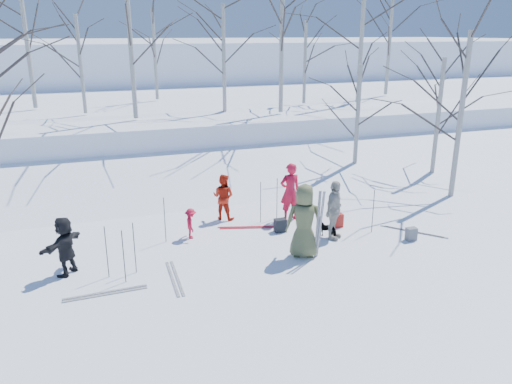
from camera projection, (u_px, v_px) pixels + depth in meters
name	position (u px, v px, depth m)	size (l,w,h in m)	color
ground	(274.00, 253.00, 13.64)	(120.00, 120.00, 0.00)	white
snow_ramp	(210.00, 180.00, 19.88)	(70.00, 9.50, 1.40)	white
snow_plateau	(167.00, 119.00, 28.60)	(70.00, 18.00, 2.20)	white
far_hill	(129.00, 73.00, 47.16)	(90.00, 30.00, 6.00)	white
skier_olive_center	(304.00, 221.00, 13.17)	(0.98, 0.64, 2.01)	#4E5432
skier_red_north	(290.00, 191.00, 15.85)	(0.68, 0.44, 1.86)	red
skier_redor_behind	(223.00, 197.00, 15.92)	(0.72, 0.56, 1.49)	red
skier_red_seated	(191.00, 223.00, 14.51)	(0.58, 0.34, 0.90)	red
skier_cream_east	(334.00, 210.00, 14.34)	(1.02, 0.43, 1.75)	beige
skier_grey_west	(65.00, 246.00, 12.25)	(1.40, 0.45, 1.51)	black
dog	(327.00, 228.00, 14.69)	(0.27, 0.60, 0.51)	black
upright_ski_left	(318.00, 225.00, 13.07)	(0.07, 0.02, 1.90)	silver
upright_ski_right	(320.00, 225.00, 13.07)	(0.07, 0.02, 1.90)	silver
ski_pair_a	(413.00, 232.00, 15.06)	(1.38, 1.58, 0.02)	silver
ski_pair_b	(175.00, 278.00, 12.23)	(0.25, 1.90, 0.02)	silver
ski_pair_c	(106.00, 293.00, 11.52)	(1.90, 0.25, 0.02)	silver
ski_pair_d	(249.00, 227.00, 15.40)	(1.88, 0.72, 0.02)	#A41722
ski_pole_a	(373.00, 211.00, 14.86)	(0.02, 0.02, 1.34)	black
ski_pole_b	(134.00, 248.00, 12.34)	(0.02, 0.02, 1.34)	black
ski_pole_c	(165.00, 220.00, 14.17)	(0.02, 0.02, 1.34)	black
ski_pole_d	(277.00, 198.00, 16.01)	(0.02, 0.02, 1.34)	black
ski_pole_e	(124.00, 257.00, 11.86)	(0.02, 0.02, 1.34)	black
ski_pole_f	(107.00, 252.00, 12.11)	(0.02, 0.02, 1.34)	black
ski_pole_g	(261.00, 202.00, 15.63)	(0.02, 0.02, 1.34)	black
backpack_red	(337.00, 220.00, 15.41)	(0.32, 0.22, 0.42)	#AC211A
backpack_grey	(411.00, 234.00, 14.43)	(0.30, 0.20, 0.38)	slate
backpack_dark	(280.00, 225.00, 15.05)	(0.34, 0.24, 0.40)	black
birch_plateau_a	(130.00, 42.00, 20.65)	(5.04, 5.04, 6.34)	silver
birch_plateau_c	(390.00, 39.00, 28.88)	(5.01, 5.01, 6.31)	silver
birch_plateau_e	(81.00, 65.00, 22.26)	(3.63, 3.63, 4.32)	silver
birch_plateau_g	(25.00, 31.00, 23.44)	(5.64, 5.64, 7.20)	silver
birch_plateau_h	(362.00, 26.00, 25.23)	(5.97, 5.97, 7.67)	silver
birch_plateau_i	(282.00, 46.00, 22.38)	(4.74, 4.74, 5.91)	silver
birch_plateau_j	(305.00, 62.00, 25.52)	(3.50, 3.50, 4.14)	silver
birch_plateau_k	(224.00, 59.00, 22.91)	(3.95, 3.95, 4.78)	silver
birch_plateau_l	(155.00, 55.00, 26.98)	(3.91, 3.91, 4.73)	silver
birch_edge_b	(461.00, 117.00, 17.52)	(4.69, 4.69, 5.84)	silver
birch_edge_c	(438.00, 119.00, 20.02)	(3.98, 3.98, 4.83)	silver
birch_edge_e	(357.00, 122.00, 20.20)	(3.78, 3.78, 4.54)	silver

